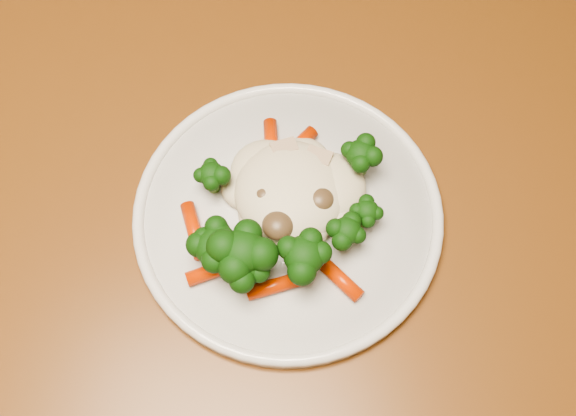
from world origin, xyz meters
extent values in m
plane|color=brown|center=(0.00, 0.00, 0.00)|extent=(3.00, 3.00, 0.00)
cube|color=brown|center=(0.10, -0.23, 0.73)|extent=(1.40, 1.09, 0.04)
cylinder|color=silver|center=(0.15, -0.31, 0.76)|extent=(0.26, 0.26, 0.01)
ellipsoid|color=beige|center=(0.15, -0.30, 0.78)|extent=(0.11, 0.10, 0.04)
ellipsoid|color=black|center=(0.10, -0.36, 0.78)|extent=(0.05, 0.05, 0.04)
ellipsoid|color=black|center=(0.13, -0.38, 0.78)|extent=(0.05, 0.05, 0.04)
ellipsoid|color=black|center=(0.17, -0.36, 0.78)|extent=(0.05, 0.05, 0.05)
ellipsoid|color=black|center=(0.20, -0.33, 0.78)|extent=(0.04, 0.04, 0.03)
ellipsoid|color=black|center=(0.22, -0.31, 0.78)|extent=(0.03, 0.03, 0.03)
ellipsoid|color=black|center=(0.20, -0.26, 0.78)|extent=(0.04, 0.04, 0.04)
ellipsoid|color=black|center=(0.09, -0.30, 0.78)|extent=(0.04, 0.04, 0.03)
ellipsoid|color=black|center=(0.10, -0.37, 0.78)|extent=(0.05, 0.05, 0.04)
ellipsoid|color=black|center=(0.13, -0.37, 0.79)|extent=(0.06, 0.06, 0.05)
cylinder|color=#E53A05|center=(0.13, -0.25, 0.77)|extent=(0.02, 0.05, 0.01)
cylinder|color=#E53A05|center=(0.15, -0.25, 0.77)|extent=(0.03, 0.04, 0.01)
cylinder|color=#E53A05|center=(0.19, -0.29, 0.77)|extent=(0.04, 0.02, 0.01)
cylinder|color=#E53A05|center=(0.08, -0.34, 0.77)|extent=(0.03, 0.05, 0.01)
cylinder|color=#E53A05|center=(0.10, -0.37, 0.77)|extent=(0.05, 0.04, 0.01)
cylinder|color=#E53A05|center=(0.15, -0.38, 0.77)|extent=(0.05, 0.03, 0.01)
cylinder|color=#E53A05|center=(0.20, -0.37, 0.77)|extent=(0.04, 0.03, 0.01)
ellipsoid|color=brown|center=(0.16, -0.30, 0.78)|extent=(0.02, 0.02, 0.02)
ellipsoid|color=brown|center=(0.18, -0.31, 0.78)|extent=(0.02, 0.02, 0.02)
ellipsoid|color=brown|center=(0.13, -0.31, 0.78)|extent=(0.02, 0.02, 0.01)
ellipsoid|color=brown|center=(0.15, -0.33, 0.78)|extent=(0.03, 0.03, 0.02)
ellipsoid|color=brown|center=(0.15, -0.30, 0.78)|extent=(0.02, 0.02, 0.02)
cube|color=tan|center=(0.14, -0.26, 0.78)|extent=(0.03, 0.02, 0.01)
cube|color=tan|center=(0.17, -0.27, 0.78)|extent=(0.02, 0.02, 0.01)
camera|label=1|loc=(0.19, -0.57, 1.31)|focal=45.00mm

